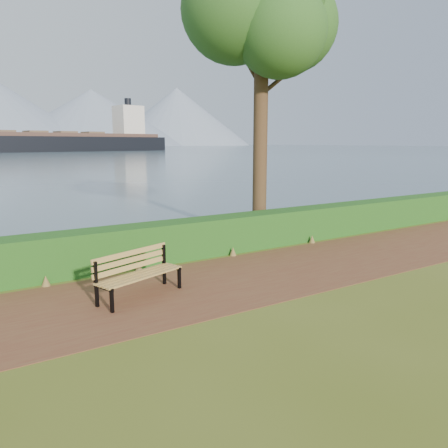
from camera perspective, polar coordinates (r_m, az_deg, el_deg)
ground at (r=9.42m, az=-0.14°, el=-8.20°), size 140.00×140.00×0.00m
path at (r=9.66m, az=-1.09°, el=-7.69°), size 40.00×3.40×0.01m
hedge at (r=11.49m, az=-7.02°, el=-2.23°), size 32.00×0.85×1.00m
bench at (r=8.88m, az=-11.32°, el=-6.00°), size 1.92×1.11×0.93m
tree at (r=14.20m, az=5.00°, el=26.62°), size 4.86×4.11×9.37m
cargo_ship at (r=160.48m, az=-18.34°, el=10.12°), size 69.75×24.13×20.93m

